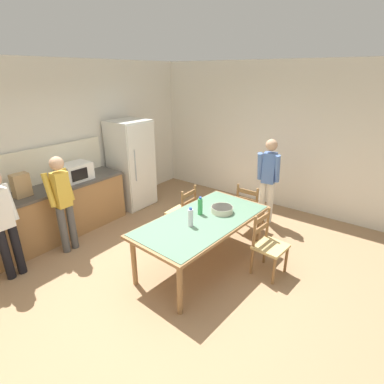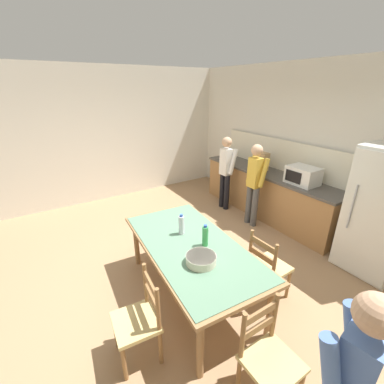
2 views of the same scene
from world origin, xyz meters
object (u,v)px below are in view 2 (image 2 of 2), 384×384
object	(u,v)px
microwave	(303,175)
person_at_sink	(226,170)
paper_bag	(262,161)
chair_head_end	(269,358)
chair_side_far_right	(268,267)
serving_bowl	(201,259)
dining_table	(191,249)
chair_side_near_right	(139,320)
person_at_counter	(254,181)
bottle_near_centre	(181,225)
bottle_off_centre	(205,236)
refrigerator	(382,213)

from	to	relation	value
microwave	person_at_sink	xyz separation A→B (m)	(-1.44, -0.50, -0.19)
paper_bag	chair_head_end	distance (m)	3.68
person_at_sink	chair_side_far_right	bearing A→B (deg)	-117.58
serving_bowl	person_at_sink	bearing A→B (deg)	135.76
dining_table	chair_side_near_right	distance (m)	0.96
chair_head_end	person_at_counter	size ratio (longest dim) A/B	0.59
paper_bag	person_at_counter	distance (m)	0.65
bottle_near_centre	person_at_counter	distance (m)	2.04
bottle_off_centre	serving_bowl	bearing A→B (deg)	-42.41
paper_bag	person_at_counter	bearing A→B (deg)	-57.32
chair_side_far_right	person_at_sink	xyz separation A→B (m)	(-2.29, 1.19, 0.43)
paper_bag	serving_bowl	xyz separation A→B (m)	(1.61, -2.56, -0.28)
paper_bag	person_at_counter	size ratio (longest dim) A/B	0.23
refrigerator	bottle_off_centre	size ratio (longest dim) A/B	6.64
microwave	bottle_near_centre	distance (m)	2.45
serving_bowl	chair_side_near_right	size ratio (longest dim) A/B	0.35
chair_head_end	chair_side_far_right	world-z (taller)	same
microwave	person_at_sink	bearing A→B (deg)	-160.84
bottle_near_centre	chair_head_end	distance (m)	1.63
person_at_sink	bottle_near_centre	bearing A→B (deg)	-142.17
microwave	bottle_near_centre	xyz separation A→B (m)	(0.07, -2.45, -0.18)
refrigerator	microwave	world-z (taller)	refrigerator
person_at_sink	person_at_counter	distance (m)	0.84
refrigerator	chair_head_end	distance (m)	2.60
dining_table	chair_side_near_right	bearing A→B (deg)	-63.90
paper_bag	serving_bowl	size ratio (longest dim) A/B	1.12
dining_table	person_at_sink	size ratio (longest dim) A/B	1.37
microwave	chair_side_far_right	distance (m)	1.99
paper_bag	chair_side_near_right	size ratio (longest dim) A/B	0.40
dining_table	chair_side_near_right	world-z (taller)	chair_side_near_right
person_at_sink	chair_side_near_right	bearing A→B (deg)	-142.12
dining_table	chair_head_end	xyz separation A→B (m)	(1.31, -0.09, -0.24)
refrigerator	paper_bag	bearing A→B (deg)	179.71
chair_head_end	person_at_sink	bearing A→B (deg)	56.29
person_at_sink	bottle_off_centre	bearing A→B (deg)	-134.46
chair_side_near_right	person_at_sink	bearing A→B (deg)	133.40
chair_head_end	person_at_counter	world-z (taller)	person_at_counter
serving_bowl	chair_head_end	bearing A→B (deg)	0.57
chair_head_end	microwave	bearing A→B (deg)	32.77
chair_head_end	person_at_sink	size ratio (longest dim) A/B	0.59
serving_bowl	chair_head_end	world-z (taller)	chair_head_end
serving_bowl	chair_side_near_right	xyz separation A→B (m)	(0.05, -0.73, -0.36)
paper_bag	chair_side_near_right	distance (m)	3.74
refrigerator	microwave	xyz separation A→B (m)	(-1.26, 0.02, 0.16)
dining_table	serving_bowl	size ratio (longest dim) A/B	6.61
chair_side_far_right	dining_table	bearing A→B (deg)	54.36
refrigerator	serving_bowl	size ratio (longest dim) A/B	5.60
dining_table	person_at_counter	size ratio (longest dim) A/B	1.37
microwave	dining_table	bearing A→B (deg)	-82.36
chair_side_near_right	person_at_sink	distance (m)	3.57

